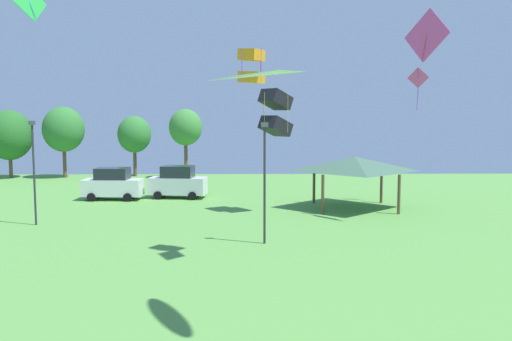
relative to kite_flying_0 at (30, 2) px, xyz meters
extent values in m
cube|color=green|center=(0.00, 0.00, 0.00)|extent=(0.97, 1.54, 1.73)
cylinder|color=blue|center=(0.00, -0.02, 0.00)|extent=(0.65, 0.20, 1.50)
cube|color=#E54C93|center=(19.76, 6.75, -0.38)|extent=(1.80, 2.60, 3.11)
cylinder|color=red|center=(19.76, 6.73, -0.38)|extent=(0.56, 0.29, 2.80)
cube|color=#E54C93|center=(21.87, 14.76, -2.20)|extent=(1.47, 0.48, 1.49)
cylinder|color=purple|center=(21.87, 14.74, -2.20)|extent=(0.27, 0.43, 1.32)
cylinder|color=purple|center=(21.87, 14.76, -3.74)|extent=(0.18, 0.25, 1.53)
cube|color=black|center=(11.38, 10.81, -3.89)|extent=(2.36, 2.33, 1.39)
cube|color=black|center=(11.38, 10.81, -5.61)|extent=(2.36, 2.33, 1.39)
cylinder|color=yellow|center=(10.64, 10.07, -4.75)|extent=(0.02, 0.02, 2.58)
cylinder|color=yellow|center=(12.13, 10.07, -4.75)|extent=(0.02, 0.02, 2.58)
cylinder|color=yellow|center=(10.64, 11.55, -4.75)|extent=(0.02, 0.02, 2.58)
cylinder|color=yellow|center=(12.13, 11.55, -4.75)|extent=(0.02, 0.02, 2.58)
cube|color=orange|center=(9.72, -0.48, -2.31)|extent=(1.24, 1.24, 0.54)
cube|color=orange|center=(9.72, -0.48, -3.28)|extent=(1.24, 1.24, 0.54)
cylinder|color=purple|center=(9.30, -0.89, -2.80)|extent=(0.02, 0.02, 1.45)
cylinder|color=purple|center=(10.14, -0.89, -2.80)|extent=(0.02, 0.02, 1.45)
cylinder|color=purple|center=(9.30, -0.06, -2.80)|extent=(0.02, 0.02, 1.45)
cylinder|color=purple|center=(10.14, -0.06, -2.80)|extent=(0.02, 0.02, 1.45)
pyramid|color=white|center=(10.86, -12.30, -4.89)|extent=(2.73, 3.07, 0.20)
cube|color=silver|center=(-0.73, 16.70, -10.38)|extent=(4.50, 2.05, 1.25)
cube|color=#1E232D|center=(-0.73, 16.70, -9.32)|extent=(2.51, 1.80, 0.88)
cylinder|color=black|center=(0.59, 15.72, -11.00)|extent=(0.65, 0.25, 0.64)
cylinder|color=black|center=(0.68, 17.55, -11.00)|extent=(0.65, 0.25, 0.64)
cylinder|color=black|center=(-2.14, 15.85, -11.00)|extent=(0.65, 0.25, 0.64)
cylinder|color=black|center=(-2.06, 17.68, -11.00)|extent=(0.65, 0.25, 0.64)
cube|color=silver|center=(4.14, 17.47, -10.36)|extent=(4.55, 2.39, 1.30)
cube|color=#1E232D|center=(4.14, 17.47, -9.25)|extent=(2.59, 2.00, 0.91)
cylinder|color=black|center=(5.35, 16.38, -11.00)|extent=(0.66, 0.30, 0.64)
cylinder|color=black|center=(5.59, 18.22, -11.00)|extent=(0.66, 0.30, 0.64)
cylinder|color=black|center=(2.68, 16.72, -11.00)|extent=(0.66, 0.30, 0.64)
cylinder|color=black|center=(2.92, 18.56, -11.00)|extent=(0.66, 0.30, 0.64)
cylinder|color=brown|center=(14.44, 10.19, -10.02)|extent=(0.20, 0.20, 2.60)
cylinder|color=brown|center=(19.41, 10.19, -10.02)|extent=(0.20, 0.20, 2.60)
cylinder|color=brown|center=(14.44, 14.80, -10.02)|extent=(0.20, 0.20, 2.60)
cylinder|color=brown|center=(19.41, 14.80, -10.02)|extent=(0.20, 0.20, 2.60)
pyramid|color=#3D604C|center=(16.92, 12.49, -8.22)|extent=(6.43, 5.96, 1.00)
cylinder|color=#2D2D33|center=(-2.87, 7.03, -8.40)|extent=(0.12, 0.12, 5.85)
cube|color=#4C4C51|center=(-2.87, 7.03, -5.35)|extent=(0.36, 0.20, 0.24)
cylinder|color=#2D2D33|center=(10.39, 2.13, -8.42)|extent=(0.12, 0.12, 5.82)
cube|color=#4C4C51|center=(10.39, 2.13, -5.39)|extent=(0.36, 0.20, 0.24)
cylinder|color=brown|center=(-14.93, 31.68, -9.98)|extent=(0.36, 0.36, 2.68)
ellipsoid|color=#286628|center=(-14.93, 31.68, -6.89)|extent=(4.67, 4.67, 5.14)
cylinder|color=brown|center=(-9.47, 32.01, -9.61)|extent=(0.36, 0.36, 3.43)
ellipsoid|color=#337533|center=(-9.47, 32.01, -6.30)|extent=(4.25, 4.25, 4.67)
cylinder|color=brown|center=(-2.40, 33.11, -9.75)|extent=(0.36, 0.36, 3.14)
ellipsoid|color=#337533|center=(-2.40, 33.11, -6.86)|extent=(3.52, 3.52, 3.87)
cylinder|color=brown|center=(3.24, 31.19, -9.34)|extent=(0.36, 0.36, 3.97)
ellipsoid|color=#3D7F38|center=(3.24, 31.19, -6.08)|extent=(3.39, 3.39, 3.73)
camera|label=1|loc=(9.51, -24.47, -4.99)|focal=38.00mm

